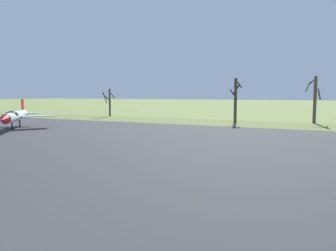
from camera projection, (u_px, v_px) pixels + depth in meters
asphalt_apron at (144, 162)px, 23.49m from camera, size 103.18×55.91×0.05m
grass_verge_strip at (248, 124)px, 53.80m from camera, size 163.18×12.00×0.06m
jet_fighter_front_right at (15, 116)px, 45.18m from camera, size 10.67×11.94×4.21m
bare_tree_far_left at (109, 101)px, 72.00m from camera, size 2.79×2.61×6.17m
bare_tree_left_of_center at (236, 99)px, 55.45m from camera, size 1.88×1.68×7.71m
bare_tree_center at (315, 98)px, 54.59m from camera, size 2.47×2.55×7.99m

